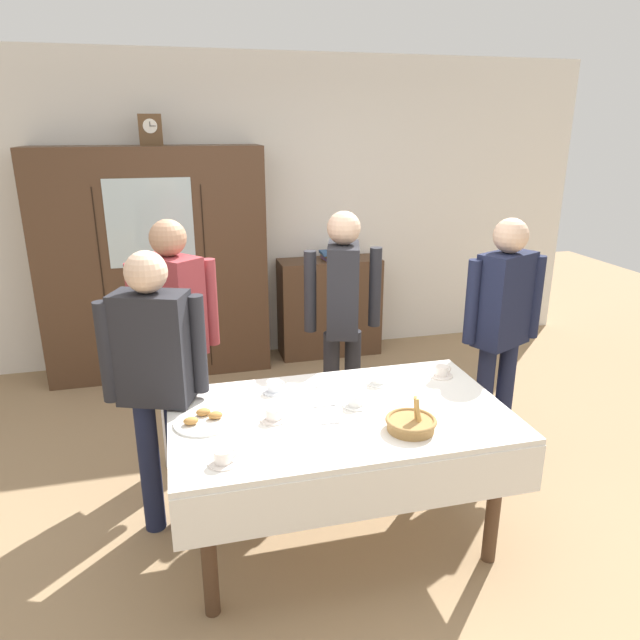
{
  "coord_description": "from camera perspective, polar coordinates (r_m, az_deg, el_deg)",
  "views": [
    {
      "loc": [
        -0.74,
        -2.69,
        2.1
      ],
      "look_at": [
        0.0,
        0.2,
        1.1
      ],
      "focal_mm": 32.7,
      "sensor_mm": 36.0,
      "label": 1
    }
  ],
  "objects": [
    {
      "name": "ground_plane",
      "position": [
        3.49,
        0.86,
        -18.45
      ],
      "size": [
        12.0,
        12.0,
        0.0
      ],
      "primitive_type": "plane",
      "color": "#997A56",
      "rests_on": "ground"
    },
    {
      "name": "back_wall",
      "position": [
        5.44,
        -6.5,
        10.51
      ],
      "size": [
        6.4,
        0.1,
        2.7
      ],
      "primitive_type": "cube",
      "color": "silver",
      "rests_on": "ground"
    },
    {
      "name": "dining_table",
      "position": [
        2.94,
        2.13,
        -11.03
      ],
      "size": [
        1.66,
        0.98,
        0.75
      ],
      "color": "#4C3321",
      "rests_on": "ground"
    },
    {
      "name": "wall_cabinet",
      "position": [
        5.17,
        -15.84,
        5.24
      ],
      "size": [
        1.86,
        0.46,
        1.94
      ],
      "color": "#4C3321",
      "rests_on": "ground"
    },
    {
      "name": "mantel_clock",
      "position": [
        5.04,
        -16.25,
        17.45
      ],
      "size": [
        0.18,
        0.11,
        0.24
      ],
      "color": "brown",
      "rests_on": "wall_cabinet"
    },
    {
      "name": "bookshelf_low",
      "position": [
        5.53,
        0.92,
        1.28
      ],
      "size": [
        0.95,
        0.35,
        0.92
      ],
      "color": "#4C3321",
      "rests_on": "ground"
    },
    {
      "name": "book_stack",
      "position": [
        5.4,
        0.95,
        6.36
      ],
      "size": [
        0.17,
        0.21,
        0.07
      ],
      "color": "#664C7A",
      "rests_on": "bookshelf_low"
    },
    {
      "name": "tea_cup_near_right",
      "position": [
        2.97,
        3.51,
        -7.93
      ],
      "size": [
        0.13,
        0.13,
        0.06
      ],
      "color": "white",
      "rests_on": "dining_table"
    },
    {
      "name": "tea_cup_front_edge",
      "position": [
        3.12,
        -4.49,
        -6.56
      ],
      "size": [
        0.13,
        0.13,
        0.06
      ],
      "color": "white",
      "rests_on": "dining_table"
    },
    {
      "name": "tea_cup_far_right",
      "position": [
        3.37,
        11.81,
        -4.97
      ],
      "size": [
        0.13,
        0.13,
        0.06
      ],
      "color": "white",
      "rests_on": "dining_table"
    },
    {
      "name": "tea_cup_far_left",
      "position": [
        2.54,
        -9.45,
        -13.16
      ],
      "size": [
        0.13,
        0.13,
        0.06
      ],
      "color": "white",
      "rests_on": "dining_table"
    },
    {
      "name": "tea_cup_mid_left",
      "position": [
        2.84,
        -4.55,
        -9.25
      ],
      "size": [
        0.13,
        0.13,
        0.06
      ],
      "color": "white",
      "rests_on": "dining_table"
    },
    {
      "name": "tea_cup_center",
      "position": [
        3.22,
        5.74,
        -5.79
      ],
      "size": [
        0.13,
        0.13,
        0.06
      ],
      "color": "white",
      "rests_on": "dining_table"
    },
    {
      "name": "bread_basket",
      "position": [
        2.78,
        8.9,
        -9.95
      ],
      "size": [
        0.24,
        0.24,
        0.16
      ],
      "color": "#9E7542",
      "rests_on": "dining_table"
    },
    {
      "name": "pastry_plate",
      "position": [
        2.87,
        -11.34,
        -9.62
      ],
      "size": [
        0.28,
        0.28,
        0.05
      ],
      "color": "white",
      "rests_on": "dining_table"
    },
    {
      "name": "spoon_back_edge",
      "position": [
        2.82,
        1.27,
        -10.01
      ],
      "size": [
        0.12,
        0.02,
        0.01
      ],
      "color": "silver",
      "rests_on": "dining_table"
    },
    {
      "name": "spoon_near_right",
      "position": [
        2.98,
        0.8,
        -8.35
      ],
      "size": [
        0.12,
        0.02,
        0.01
      ],
      "color": "silver",
      "rests_on": "dining_table"
    },
    {
      "name": "spoon_front_edge",
      "position": [
        3.17,
        -0.66,
        -6.61
      ],
      "size": [
        0.12,
        0.02,
        0.01
      ],
      "color": "silver",
      "rests_on": "dining_table"
    },
    {
      "name": "person_by_cabinet",
      "position": [
        3.83,
        2.25,
        1.3
      ],
      "size": [
        0.52,
        0.4,
        1.59
      ],
      "color": "#232328",
      "rests_on": "ground"
    },
    {
      "name": "person_beside_shelf",
      "position": [
        3.6,
        -14.0,
        -0.36
      ],
      "size": [
        0.52,
        0.41,
        1.59
      ],
      "color": "silver",
      "rests_on": "ground"
    },
    {
      "name": "person_behind_table_right",
      "position": [
        3.81,
        17.41,
        0.22
      ],
      "size": [
        0.52,
        0.33,
        1.58
      ],
      "color": "#191E38",
      "rests_on": "ground"
    },
    {
      "name": "person_behind_table_left",
      "position": [
        3.05,
        -15.81,
        -4.74
      ],
      "size": [
        0.52,
        0.31,
        1.54
      ],
      "color": "#191E38",
      "rests_on": "ground"
    }
  ]
}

